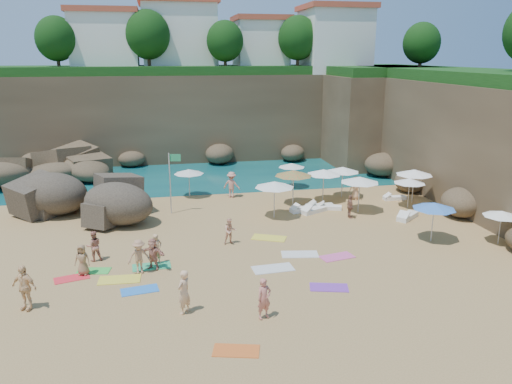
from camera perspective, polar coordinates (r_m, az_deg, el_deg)
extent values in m
plane|color=tan|center=(27.00, -2.95, -5.99)|extent=(120.00, 120.00, 0.00)
plane|color=#0C4751|center=(55.88, -7.41, 5.19)|extent=(120.00, 120.00, 0.00)
cube|color=brown|center=(50.53, -4.88, 8.76)|extent=(44.00, 8.00, 8.00)
cube|color=brown|center=(40.27, 23.10, 5.86)|extent=(8.00, 30.00, 8.00)
cube|color=brown|center=(49.69, 13.45, 8.28)|extent=(10.00, 12.00, 8.00)
cube|color=white|center=(51.09, -16.85, 15.84)|extent=(6.00, 5.00, 5.50)
cube|color=#B2472D|center=(51.23, -17.13, 19.19)|extent=(6.48, 5.40, 0.50)
cube|color=white|center=(51.96, -8.76, 16.84)|extent=(7.00, 6.00, 6.50)
cube|color=#B2472D|center=(52.17, -8.93, 20.68)|extent=(7.56, 6.48, 0.50)
cube|color=white|center=(51.96, 0.54, 16.18)|extent=(5.00, 5.00, 5.00)
cube|color=#B2472D|center=(52.06, 0.55, 19.21)|extent=(5.40, 5.40, 0.50)
cube|color=white|center=(51.93, 8.92, 16.55)|extent=(6.00, 6.00, 6.00)
cube|color=#B2472D|center=(52.10, 9.08, 20.13)|extent=(6.48, 6.48, 0.50)
sphere|color=#11380F|center=(49.64, -21.88, 15.96)|extent=(3.60, 3.60, 3.60)
sphere|color=#11380F|center=(48.92, -12.28, 17.18)|extent=(4.05, 4.05, 4.05)
sphere|color=#11380F|center=(48.34, -3.57, 16.84)|extent=(3.42, 3.42, 3.42)
sphere|color=#11380F|center=(49.77, 4.81, 17.15)|extent=(3.78, 3.78, 3.78)
sphere|color=#11380F|center=(46.67, 18.40, 15.87)|extent=(3.15, 3.15, 3.15)
cylinder|color=white|center=(57.19, -25.95, 7.04)|extent=(0.10, 0.10, 6.00)
cylinder|color=white|center=(56.83, -24.48, 7.17)|extent=(0.10, 0.10, 6.00)
cylinder|color=white|center=(56.50, -22.99, 7.29)|extent=(0.10, 0.10, 6.00)
cylinder|color=silver|center=(31.98, -9.79, 0.95)|extent=(0.08, 0.08, 3.95)
cube|color=#25975C|center=(31.62, -9.23, 3.89)|extent=(0.69, 0.15, 0.44)
cylinder|color=silver|center=(35.81, -7.64, 0.92)|extent=(0.06, 0.06, 1.90)
cone|color=silver|center=(35.60, -7.69, 2.33)|extent=(2.14, 2.14, 0.33)
cylinder|color=silver|center=(38.08, 4.07, 1.81)|extent=(0.05, 0.05, 1.80)
cone|color=silver|center=(37.89, 4.09, 3.07)|extent=(2.02, 2.02, 0.31)
cylinder|color=silver|center=(32.74, 11.68, -0.38)|extent=(0.06, 0.06, 2.21)
cone|color=white|center=(32.47, 11.78, 1.40)|extent=(2.48, 2.48, 0.38)
cylinder|color=silver|center=(35.92, 9.82, 1.02)|extent=(0.06, 0.06, 2.08)
cone|color=white|center=(35.69, 9.89, 2.56)|extent=(2.34, 2.34, 0.36)
cylinder|color=silver|center=(34.68, 7.69, 0.64)|extent=(0.06, 0.06, 2.15)
cone|color=white|center=(34.44, 7.75, 2.28)|extent=(2.41, 2.41, 0.37)
cylinder|color=silver|center=(33.69, 4.26, 0.40)|extent=(0.07, 0.07, 2.26)
cone|color=#ED4329|center=(33.43, 4.30, 2.18)|extent=(2.53, 2.53, 0.39)
cylinder|color=silver|center=(35.75, 17.51, 0.55)|extent=(0.06, 0.06, 2.20)
cone|color=white|center=(35.51, 17.65, 2.17)|extent=(2.46, 2.46, 0.37)
cylinder|color=silver|center=(34.60, 17.04, -0.19)|extent=(0.05, 0.05, 1.86)
cone|color=white|center=(34.38, 17.16, 1.23)|extent=(2.09, 2.09, 0.32)
cylinder|color=silver|center=(30.97, 2.10, -0.99)|extent=(0.06, 0.06, 2.19)
cone|color=white|center=(30.69, 2.12, 0.88)|extent=(2.46, 2.46, 0.37)
cylinder|color=silver|center=(28.75, 19.53, -3.36)|extent=(0.06, 0.06, 2.06)
cone|color=#3B75C9|center=(28.46, 19.70, -1.49)|extent=(2.31, 2.31, 0.35)
cylinder|color=silver|center=(29.79, 26.10, -3.75)|extent=(0.05, 0.05, 1.74)
cone|color=white|center=(29.55, 26.29, -2.22)|extent=(1.96, 1.96, 0.30)
cube|color=white|center=(32.41, 6.63, -2.10)|extent=(1.89, 1.35, 0.28)
cube|color=white|center=(32.57, 5.42, -1.98)|extent=(1.85, 1.00, 0.27)
cube|color=white|center=(36.35, 15.56, -0.66)|extent=(1.60, 0.57, 0.25)
cube|color=white|center=(33.22, 8.36, -1.75)|extent=(1.70, 1.03, 0.25)
cube|color=white|center=(33.34, 7.36, -1.63)|extent=(1.75, 0.60, 0.27)
cube|color=white|center=(32.39, 16.93, -2.68)|extent=(1.89, 1.71, 0.30)
cube|color=orange|center=(18.04, -2.28, -17.66)|extent=(1.75, 1.18, 0.03)
cube|color=#31AB69|center=(24.78, -11.84, -8.31)|extent=(1.86, 1.01, 0.03)
cube|color=yellow|center=(23.76, -15.33, -9.63)|extent=(1.91, 1.03, 0.03)
cube|color=silver|center=(25.73, 5.03, -7.11)|extent=(1.99, 1.22, 0.03)
cube|color=purple|center=(22.46, 8.34, -10.74)|extent=(1.83, 1.24, 0.03)
cube|color=red|center=(24.56, -20.31, -9.22)|extent=(1.67, 1.14, 0.03)
cube|color=blue|center=(22.57, -13.16, -10.87)|extent=(1.69, 1.02, 0.03)
cube|color=#E0579C|center=(25.66, 9.25, -7.32)|extent=(1.84, 1.18, 0.03)
cube|color=green|center=(25.00, -18.07, -8.56)|extent=(1.63, 1.01, 0.03)
cube|color=yellow|center=(27.83, 1.49, -5.26)|extent=(2.10, 1.63, 0.03)
cube|color=silver|center=(24.03, 1.95, -8.74)|extent=(2.01, 1.09, 0.03)
imported|color=tan|center=(24.74, -11.26, -6.44)|extent=(0.67, 0.63, 1.53)
imported|color=#BA705D|center=(25.91, -18.04, -5.89)|extent=(0.86, 0.74, 1.54)
imported|color=tan|center=(35.42, -2.81, 0.84)|extent=(1.29, 1.01, 1.86)
imported|color=#915F48|center=(31.52, 10.71, -1.64)|extent=(0.39, 0.87, 1.47)
imported|color=tan|center=(35.64, 11.30, 0.47)|extent=(0.86, 0.89, 1.64)
imported|color=tan|center=(34.08, -19.72, -1.03)|extent=(1.39, 0.74, 1.44)
imported|color=#E5B082|center=(20.06, -8.26, -11.24)|extent=(0.77, 0.79, 1.82)
imported|color=tan|center=(24.10, -13.13, -8.57)|extent=(1.36, 1.80, 0.43)
imported|color=#F4C48A|center=(22.41, -24.75, -11.56)|extent=(1.81, 2.16, 0.45)
imported|color=#906C48|center=(24.66, -19.12, -8.54)|extent=(1.00, 1.57, 0.39)
imported|color=tan|center=(24.42, -11.64, -8.19)|extent=(1.97, 2.01, 0.40)
imported|color=#C57162|center=(19.82, 0.92, -13.76)|extent=(1.13, 1.73, 0.39)
imported|color=#EBAA85|center=(26.94, -2.98, -5.43)|extent=(0.83, 1.47, 0.53)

